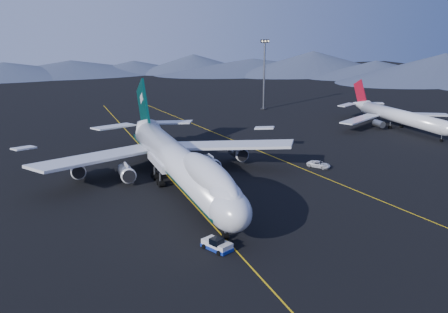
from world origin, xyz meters
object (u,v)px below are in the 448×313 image
object	(u,v)px
floodlight_mast	(264,75)
service_van	(319,164)
boeing_747	(178,161)
pushback_tug	(217,245)
second_jet	(398,116)

from	to	relation	value
floodlight_mast	service_van	bearing A→B (deg)	-105.98
floodlight_mast	boeing_747	bearing A→B (deg)	-125.90
service_van	floodlight_mast	bearing A→B (deg)	38.64
pushback_tug	floodlight_mast	size ratio (longest dim) A/B	0.21
second_jet	floodlight_mast	size ratio (longest dim) A/B	1.79
service_van	floodlight_mast	size ratio (longest dim) A/B	0.21
pushback_tug	service_van	xyz separation A→B (m)	(37.58, 32.08, 0.10)
service_van	floodlight_mast	world-z (taller)	floodlight_mast
second_jet	floodlight_mast	world-z (taller)	floodlight_mast
pushback_tug	floodlight_mast	xyz separation A→B (m)	(59.31, 107.98, 12.74)
pushback_tug	second_jet	world-z (taller)	second_jet
floodlight_mast	pushback_tug	bearing A→B (deg)	-118.78
boeing_747	service_van	world-z (taller)	boeing_747
floodlight_mast	second_jet	bearing A→B (deg)	-62.56
second_jet	service_van	size ratio (longest dim) A/B	8.62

